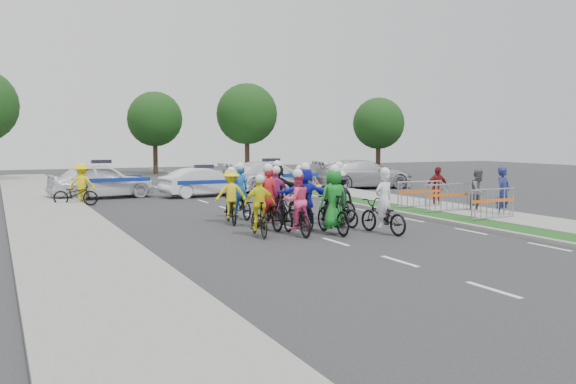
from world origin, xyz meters
name	(u,v)px	position (x,y,z in m)	size (l,w,h in m)	color
ground	(336,242)	(0.00, 0.00, 0.00)	(90.00, 90.00, 0.00)	#28282B
curb_right	(391,211)	(5.10, 5.00, 0.06)	(0.20, 60.00, 0.12)	gray
grass_strip	(406,210)	(5.80, 5.00, 0.06)	(1.20, 60.00, 0.11)	#1B4917
sidewalk_right	(445,208)	(7.60, 5.00, 0.07)	(2.40, 60.00, 0.13)	gray
sidewalk_left	(63,230)	(-6.50, 5.00, 0.07)	(3.00, 60.00, 0.13)	gray
rider_0	(383,212)	(1.99, 0.75, 0.64)	(0.96, 1.99, 1.95)	black
rider_1	(333,207)	(0.61, 1.25, 0.79)	(0.86, 1.94, 2.04)	black
rider_2	(296,211)	(-0.43, 1.54, 0.71)	(0.82, 1.90, 1.92)	black
rider_3	(259,212)	(-1.50, 1.77, 0.69)	(0.93, 1.74, 1.78)	black
rider_4	(340,205)	(1.62, 2.64, 0.69)	(1.06, 1.81, 1.77)	black
rider_5	(304,201)	(0.31, 2.56, 0.85)	(1.69, 2.01, 2.05)	black
rider_6	(267,208)	(-0.73, 3.02, 0.67)	(0.82, 2.02, 2.03)	black
rider_7	(338,198)	(2.18, 3.81, 0.78)	(0.92, 1.97, 2.01)	black
rider_8	(299,201)	(0.89, 4.15, 0.71)	(0.84, 1.91, 1.91)	black
rider_9	(275,201)	(0.01, 4.11, 0.73)	(0.97, 1.82, 1.89)	black
rider_10	(231,201)	(-1.31, 4.71, 0.72)	(1.12, 1.91, 1.86)	black
rider_11	(277,194)	(0.68, 5.52, 0.84)	(1.64, 1.96, 2.01)	black
rider_12	(239,200)	(-0.59, 5.83, 0.64)	(0.72, 1.93, 1.94)	black
police_car_0	(102,181)	(-3.80, 15.43, 0.81)	(1.91, 4.75, 1.62)	white
police_car_1	(204,182)	(0.78, 14.37, 0.68)	(1.43, 4.11, 1.35)	white
police_car_2	(271,176)	(4.91, 15.87, 0.78)	(2.18, 5.36, 1.55)	white
civilian_sedan	(363,174)	(10.21, 15.34, 0.79)	(2.21, 5.43, 1.58)	#B7B7BC
civilian_suv	(370,173)	(11.93, 17.45, 0.70)	(2.33, 5.04, 1.40)	gray
spectator_0	(503,192)	(7.89, 2.18, 0.89)	(0.65, 0.43, 1.78)	navy
spectator_1	(479,191)	(7.90, 3.44, 0.83)	(0.80, 0.63, 1.65)	#5B5A60
spectator_2	(437,187)	(7.89, 5.85, 0.82)	(0.96, 0.40, 1.63)	maroon
marshal_hiviz	(82,184)	(-4.98, 12.83, 0.87)	(1.12, 0.64, 1.74)	yellow
barrier_0	(493,205)	(6.70, 1.38, 0.56)	(2.00, 0.50, 1.12)	#A5A8AD
barrier_1	(447,199)	(6.70, 3.74, 0.56)	(2.00, 0.50, 1.12)	#A5A8AD
barrier_2	(419,195)	(6.70, 5.42, 0.56)	(2.00, 0.50, 1.12)	#A5A8AD
cone_0	(337,196)	(4.86, 8.71, 0.34)	(0.40, 0.40, 0.70)	#F24C0C
cone_1	(319,188)	(6.00, 12.58, 0.34)	(0.40, 0.40, 0.70)	#F24C0C
parked_bike	(76,194)	(-5.27, 12.61, 0.48)	(0.63, 1.82, 0.95)	black
tree_1	(247,114)	(9.00, 30.00, 4.54)	(4.55, 4.55, 6.82)	#382619
tree_2	(379,124)	(18.00, 26.00, 3.83)	(3.85, 3.85, 5.77)	#382619
tree_4	(155,119)	(3.00, 34.00, 4.19)	(4.20, 4.20, 6.30)	#382619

